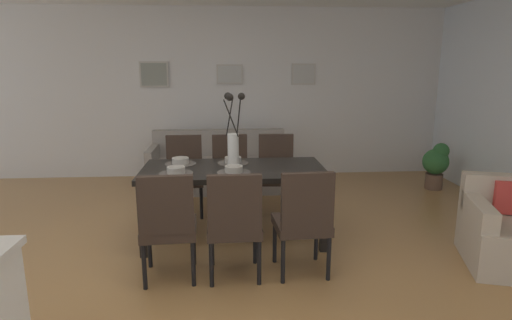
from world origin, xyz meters
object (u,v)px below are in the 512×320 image
bowl_far_left (234,168)px  potted_plant (436,164)px  bowl_near_right (180,160)px  framed_picture_center (230,74)px  bowl_near_left (176,169)px  dining_table (234,175)px  dining_chair_near_right (184,171)px  sofa (219,168)px  dining_chair_near_left (168,222)px  bowl_far_right (233,159)px  dining_chair_mid_left (304,218)px  dining_chair_mid_right (276,169)px  framed_picture_left (154,74)px  dining_chair_far_left (234,220)px  dining_chair_far_right (231,170)px  framed_picture_right (303,74)px  centerpiece_vase (233,140)px

bowl_far_left → potted_plant: size_ratio=0.25×
bowl_near_right → framed_picture_center: framed_picture_center is taller
bowl_near_left → dining_table: bearing=20.2°
bowl_near_left → dining_chair_near_right: bearing=91.5°
sofa → dining_chair_near_left: bearing=-97.6°
dining_table → sofa: 1.92m
bowl_far_right → dining_chair_near_right: bearing=132.2°
dining_chair_mid_left → framed_picture_center: 3.61m
dining_chair_near_right → sofa: 1.14m
dining_chair_near_right → potted_plant: dining_chair_near_right is taller
bowl_far_right → dining_chair_mid_right: bearing=50.1°
dining_chair_mid_right → framed_picture_left: (-1.67, 1.74, 1.09)m
potted_plant → dining_chair_far_left: bearing=-140.2°
dining_chair_far_right → dining_chair_mid_left: size_ratio=1.00×
dining_chair_far_left → framed_picture_center: (0.01, 3.42, 1.09)m
dining_chair_near_right → bowl_far_left: 1.20m
bowl_far_right → framed_picture_right: framed_picture_right is taller
dining_chair_near_left → bowl_far_right: 1.21m
dining_chair_far_left → framed_picture_right: 3.77m
centerpiece_vase → sofa: 2.02m
centerpiece_vase → dining_chair_mid_right: bearing=57.6°
dining_chair_far_right → bowl_far_right: 0.69m
framed_picture_left → dining_chair_mid_left: bearing=-63.3°
dining_chair_mid_left → dining_table: bearing=123.7°
dining_chair_near_right → bowl_far_left: (0.57, -1.02, 0.27)m
dining_chair_far_left → dining_chair_far_right: bearing=90.4°
dining_chair_near_right → centerpiece_vase: bearing=-55.4°
dining_chair_far_right → framed_picture_center: bearing=89.3°
bowl_far_left → framed_picture_left: framed_picture_left is taller
bowl_near_right → framed_picture_right: bearing=54.5°
bowl_near_right → framed_picture_left: size_ratio=0.39×
dining_chair_far_right → bowl_far_left: bearing=-88.8°
bowl_near_left → potted_plant: (3.44, 1.76, -0.41)m
dining_chair_far_right → bowl_near_left: size_ratio=5.41×
dining_chair_far_left → dining_chair_far_right: 1.69m
dining_chair_near_left → dining_chair_mid_right: (1.07, 1.68, 0.00)m
bowl_far_right → potted_plant: size_ratio=0.25×
dining_chair_mid_left → centerpiece_vase: (-0.56, 0.84, 0.51)m
bowl_far_left → dining_table: bearing=90.0°
bowl_near_left → bowl_far_right: size_ratio=1.00×
dining_table → bowl_far_left: size_ratio=10.59×
sofa → framed_picture_center: size_ratio=4.82×
dining_chair_far_right → dining_chair_mid_left: 1.76m
dining_table → bowl_far_right: 0.23m
dining_table → sofa: (-0.18, 1.87, -0.38)m
dining_chair_near_left → bowl_far_right: (0.54, 1.05, 0.27)m
dining_table → dining_chair_near_left: size_ratio=1.96×
dining_chair_mid_right → sofa: size_ratio=0.47×
framed_picture_right → dining_chair_near_right: bearing=-134.6°
centerpiece_vase → framed_picture_right: framed_picture_right is taller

